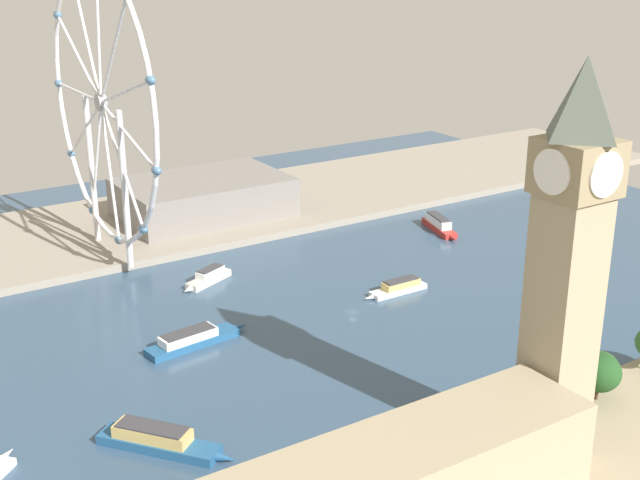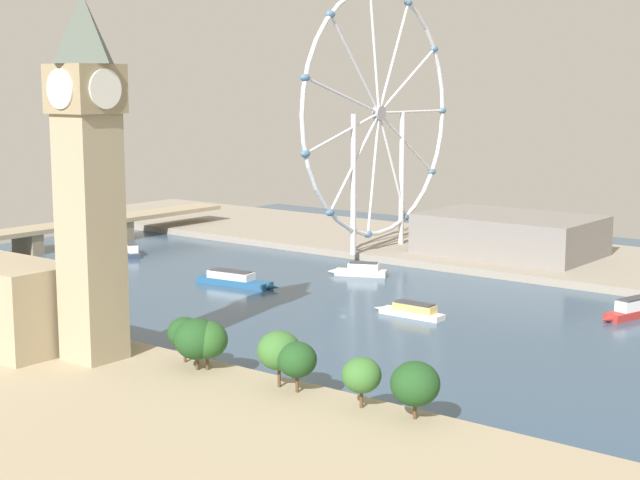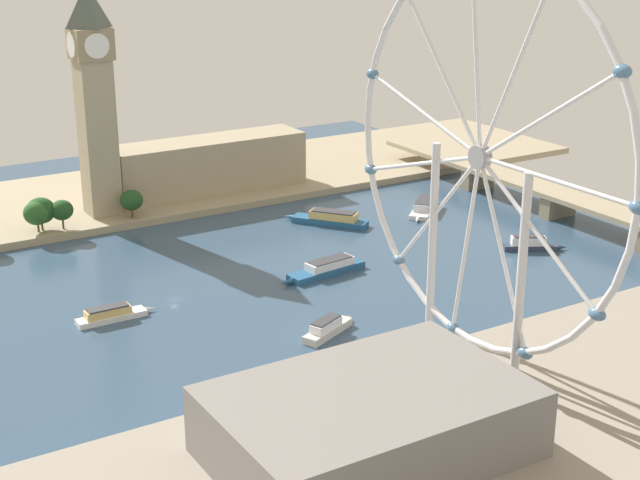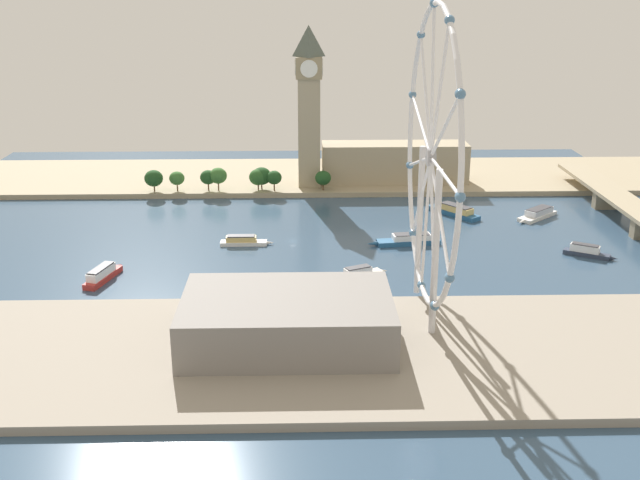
% 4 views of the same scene
% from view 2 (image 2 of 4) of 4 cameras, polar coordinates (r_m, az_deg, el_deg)
% --- Properties ---
extents(ground_plane, '(415.19, 415.19, 0.00)m').
position_cam_2_polar(ground_plane, '(324.49, 1.38, -4.08)').
color(ground_plane, '#334C66').
extents(riverbank_left, '(90.00, 520.00, 3.00)m').
position_cam_2_polar(riverbank_left, '(241.01, -16.60, -8.79)').
color(riverbank_left, tan).
rests_on(riverbank_left, ground_plane).
extents(riverbank_right, '(90.00, 520.00, 3.00)m').
position_cam_2_polar(riverbank_right, '(426.75, 11.31, -0.86)').
color(riverbank_right, gray).
rests_on(riverbank_right, ground_plane).
extents(clock_tower, '(16.04, 16.04, 93.54)m').
position_cam_2_polar(clock_tower, '(254.32, -13.42, 3.83)').
color(clock_tower, tan).
rests_on(clock_tower, riverbank_left).
extents(tree_row_embankment, '(14.26, 109.10, 13.62)m').
position_cam_2_polar(tree_row_embankment, '(236.75, -4.10, -6.36)').
color(tree_row_embankment, '#513823').
rests_on(tree_row_embankment, riverbank_left).
extents(ferris_wheel, '(107.60, 3.20, 112.23)m').
position_cam_2_polar(ferris_wheel, '(419.73, 3.48, 7.33)').
color(ferris_wheel, silver).
rests_on(ferris_wheel, riverbank_right).
extents(riverside_hall, '(46.98, 71.45, 16.58)m').
position_cam_2_polar(riverside_hall, '(419.41, 11.07, 0.33)').
color(riverside_hall, gray).
rests_on(riverside_hall, riverbank_right).
extents(river_bridge, '(227.19, 17.17, 11.13)m').
position_cam_2_polar(river_bridge, '(448.12, -16.79, 0.34)').
color(river_bridge, tan).
rests_on(river_bridge, ground_plane).
extents(tour_boat_0, '(15.37, 22.51, 5.68)m').
position_cam_2_polar(tour_boat_0, '(433.95, -11.04, -0.58)').
color(tour_boat_0, '#2D384C').
rests_on(tour_boat_0, ground_plane).
extents(tour_boat_1, '(5.47, 25.93, 4.82)m').
position_cam_2_polar(tour_boat_1, '(315.23, 5.41, -4.15)').
color(tour_boat_1, white).
rests_on(tour_boat_1, ground_plane).
extents(tour_boat_2, '(13.29, 23.09, 5.45)m').
position_cam_2_polar(tour_boat_2, '(380.60, 2.38, -1.79)').
color(tour_boat_2, beige).
rests_on(tour_boat_2, ground_plane).
extents(tour_boat_3, '(24.72, 26.60, 5.24)m').
position_cam_2_polar(tour_boat_3, '(393.99, -17.23, -1.81)').
color(tour_boat_3, white).
rests_on(tour_boat_3, ground_plane).
extents(tour_boat_4, '(10.78, 35.85, 5.35)m').
position_cam_2_polar(tour_boat_4, '(364.04, -5.04, -2.32)').
color(tour_boat_4, '#235684').
rests_on(tour_boat_4, ground_plane).
extents(tour_boat_5, '(28.88, 11.81, 6.35)m').
position_cam_2_polar(tour_boat_5, '(329.56, 17.97, -3.85)').
color(tour_boat_5, '#B22D28').
rests_on(tour_boat_5, ground_plane).
extents(tour_boat_6, '(32.14, 26.54, 6.09)m').
position_cam_2_polar(tour_boat_6, '(355.44, -13.96, -2.78)').
color(tour_boat_6, '#235684').
rests_on(tour_boat_6, ground_plane).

